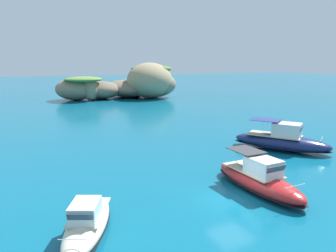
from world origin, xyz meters
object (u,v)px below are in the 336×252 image
Objects in this scene: motorboat_red at (259,179)px; motorboat_navy at (281,141)px; motorboat_cream at (87,223)px; islet_small at (89,89)px; islet_large at (145,83)px.

motorboat_navy is at bearing 37.13° from motorboat_red.
motorboat_red is 1.23× the size of motorboat_cream.
motorboat_red is at bearing -90.78° from islet_small.
islet_large is at bearing 65.89° from motorboat_cream.
motorboat_navy reaches higher than motorboat_red.
motorboat_cream is at bearing -114.11° from islet_large.
motorboat_cream is (-25.71, -57.46, -2.96)m from islet_large.
islet_large is 13.65m from islet_small.
motorboat_red is at bearing -104.17° from islet_large.
motorboat_cream is (-20.09, -7.19, -0.30)m from motorboat_navy.
islet_large reaches higher than motorboat_cream.
motorboat_cream is (-12.13, -58.25, -1.92)m from islet_small.
islet_large reaches higher than islet_small.
motorboat_navy is 10.96m from motorboat_red.
motorboat_navy is (7.96, -51.06, -1.62)m from islet_small.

